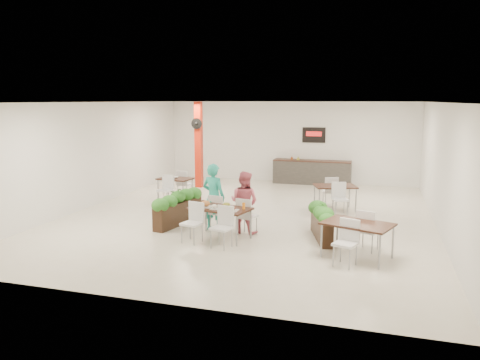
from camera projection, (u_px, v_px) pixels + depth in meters
name	position (u px, v px, depth m)	size (l,w,h in m)	color
ground	(249.00, 216.00, 13.32)	(12.00, 12.00, 0.00)	beige
room_shell	(249.00, 146.00, 12.98)	(10.10, 12.10, 3.22)	white
red_column	(199.00, 144.00, 17.47)	(0.40, 0.41, 3.20)	red
service_counter	(312.00, 172.00, 18.30)	(3.00, 0.64, 2.20)	#2D2B28
main_table	(220.00, 212.00, 11.06)	(1.55, 1.85, 0.92)	black
diner_man	(214.00, 197.00, 11.74)	(0.62, 0.41, 1.71)	teal
diner_woman	(244.00, 202.00, 11.53)	(0.75, 0.58, 1.54)	#D35E71
planter_left	(178.00, 206.00, 12.33)	(0.70, 1.88, 1.00)	black
planter_right	(322.00, 219.00, 11.05)	(0.77, 1.66, 0.89)	black
side_table_a	(175.00, 182.00, 15.23)	(1.14, 1.66, 0.92)	black
side_table_b	(335.00, 189.00, 13.93)	(1.40, 1.67, 0.92)	black
side_table_c	(358.00, 228.00, 9.68)	(1.59, 1.67, 0.92)	black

